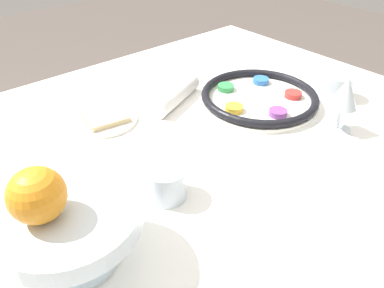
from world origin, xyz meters
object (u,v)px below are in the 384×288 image
object	(u,v)px
fruit_stand	(69,221)
seder_plate	(258,97)
wine_glass	(345,95)
cup_mid	(338,86)
bread_plate	(105,119)
orange_fruit	(37,195)
napkin_roll	(176,95)
cup_near	(166,182)

from	to	relation	value
fruit_stand	seder_plate	bearing A→B (deg)	-165.00
wine_glass	cup_mid	distance (m)	0.18
bread_plate	cup_mid	bearing A→B (deg)	151.22
wine_glass	orange_fruit	world-z (taller)	orange_fruit
seder_plate	orange_fruit	size ratio (longest dim) A/B	4.00
seder_plate	napkin_roll	world-z (taller)	napkin_roll
seder_plate	cup_mid	bearing A→B (deg)	146.49
fruit_stand	napkin_roll	world-z (taller)	fruit_stand
seder_plate	fruit_stand	xyz separation A→B (m)	(0.58, 0.15, 0.07)
seder_plate	cup_near	world-z (taller)	cup_near
wine_glass	bread_plate	distance (m)	0.54
napkin_roll	seder_plate	bearing A→B (deg)	140.78
fruit_stand	cup_near	distance (m)	0.20
fruit_stand	bread_plate	world-z (taller)	fruit_stand
wine_glass	fruit_stand	bearing A→B (deg)	-4.72
cup_mid	orange_fruit	bearing A→B (deg)	2.27
seder_plate	wine_glass	xyz separation A→B (m)	(-0.04, 0.21, 0.07)
orange_fruit	cup_near	size ratio (longest dim) A/B	1.01
wine_glass	cup_mid	xyz separation A→B (m)	(-0.14, -0.09, -0.06)
orange_fruit	seder_plate	bearing A→B (deg)	-166.21
seder_plate	napkin_roll	distance (m)	0.21
bread_plate	wine_glass	bearing A→B (deg)	135.53
fruit_stand	bread_plate	bearing A→B (deg)	-125.51
seder_plate	fruit_stand	world-z (taller)	fruit_stand
fruit_stand	wine_glass	bearing A→B (deg)	175.28
seder_plate	wine_glass	bearing A→B (deg)	100.10
fruit_stand	napkin_roll	bearing A→B (deg)	-145.31
bread_plate	napkin_roll	bearing A→B (deg)	168.49
orange_fruit	napkin_roll	world-z (taller)	orange_fruit
orange_fruit	bread_plate	xyz separation A→B (m)	(-0.26, -0.32, -0.14)
orange_fruit	bread_plate	bearing A→B (deg)	-129.17
seder_plate	orange_fruit	distance (m)	0.64
orange_fruit	cup_mid	bearing A→B (deg)	-177.73
bread_plate	fruit_stand	bearing A→B (deg)	54.49
seder_plate	cup_near	distance (m)	0.41
orange_fruit	napkin_roll	bearing A→B (deg)	-147.59
fruit_stand	cup_mid	distance (m)	0.76
fruit_stand	cup_mid	xyz separation A→B (m)	(-0.75, -0.04, -0.05)
fruit_stand	cup_near	world-z (taller)	fruit_stand
orange_fruit	bread_plate	world-z (taller)	orange_fruit
fruit_stand	cup_mid	bearing A→B (deg)	-177.18
wine_glass	bread_plate	world-z (taller)	wine_glass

